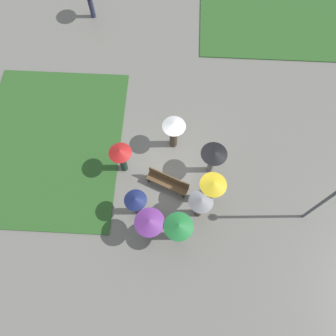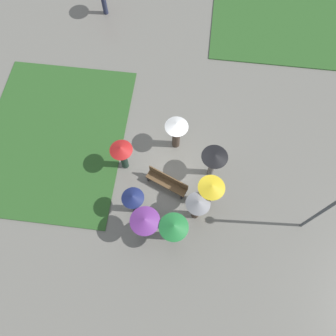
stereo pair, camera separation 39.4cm
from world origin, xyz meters
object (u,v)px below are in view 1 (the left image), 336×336
Objects in this scene: crowd_person_white at (174,129)px; crowd_person_grey at (200,203)px; crowd_person_navy at (136,202)px; crowd_person_purple at (150,223)px; park_bench at (168,181)px; crowd_person_black at (213,156)px; crowd_person_red at (121,155)px; crowd_person_yellow at (212,188)px; crowd_person_green at (178,228)px; lamp_post at (331,196)px.

crowd_person_white is 1.01× the size of crowd_person_grey.
crowd_person_white is at bearing 137.85° from crowd_person_navy.
crowd_person_grey is at bearing 130.48° from crowd_person_purple.
park_bench is 2.50m from crowd_person_purple.
crowd_person_black is 3.98m from crowd_person_red.
crowd_person_grey is (1.98, 0.95, -0.10)m from crowd_person_purple.
crowd_person_purple is 2.20m from crowd_person_grey.
crowd_person_yellow reaches higher than park_bench.
crowd_person_purple is 1.03× the size of crowd_person_black.
crowd_person_grey is at bearing 125.09° from crowd_person_red.
park_bench is at bearing -150.60° from crowd_person_white.
crowd_person_purple reaches higher than crowd_person_navy.
crowd_person_purple is at bearing 150.18° from crowd_person_green.
crowd_person_navy is at bearing -142.30° from crowd_person_black.
park_bench is 6.55m from lamp_post.
crowd_person_white reaches higher than crowd_person_purple.
crowd_person_yellow is at bearing 171.69° from lamp_post.
crowd_person_grey is at bearing 70.88° from crowd_person_navy.
crowd_person_navy reaches higher than park_bench.
crowd_person_yellow is (3.10, 0.75, 0.10)m from crowd_person_navy.
park_bench is at bearing 20.80° from crowd_person_grey.
crowd_person_red is (-1.47, 2.95, -0.13)m from crowd_person_purple.
crowd_person_yellow is (1.71, -2.70, 0.03)m from crowd_person_white.
crowd_person_yellow is (-0.05, -1.42, -0.03)m from crowd_person_black.
crowd_person_navy is 3.19m from crowd_person_yellow.
crowd_person_grey reaches higher than crowd_person_red.
park_bench is 2.32m from crowd_person_black.
crowd_person_white is 0.99× the size of crowd_person_yellow.
crowd_person_grey is (2.62, 0.05, 0.08)m from crowd_person_navy.
crowd_person_navy is at bearing -178.88° from lamp_post.
crowd_person_grey is 0.97× the size of crowd_person_yellow.
crowd_person_black is at bearing 104.41° from crowd_person_navy.
crowd_person_white is at bearing -7.22° from crowd_person_grey.
crowd_person_yellow is at bearing 29.16° from crowd_person_green.
park_bench is at bearing 135.21° from crowd_person_red.
crowd_person_red is 0.97× the size of crowd_person_grey.
crowd_person_white is (-1.76, 1.28, -0.06)m from crowd_person_black.
crowd_person_green reaches higher than crowd_person_yellow.
crowd_person_green is at bearing -110.26° from crowd_person_black.
crowd_person_white is at bearing 70.91° from crowd_person_green.
crowd_person_black reaches higher than crowd_person_navy.
crowd_person_purple is at bearing -156.43° from crowd_person_white.
crowd_person_navy is at bearing 87.37° from crowd_person_red.
crowd_person_white is 3.19m from crowd_person_yellow.
crowd_person_yellow is (1.86, -0.55, 0.95)m from park_bench.
crowd_person_white reaches higher than crowd_person_navy.
crowd_person_white is at bearing -174.97° from crowd_person_purple.
crowd_person_grey is (1.23, -3.40, 0.01)m from crowd_person_white.
crowd_person_green is at bearing 99.00° from crowd_person_purple.
crowd_person_navy is 3.72m from crowd_person_white.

